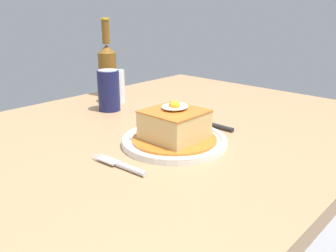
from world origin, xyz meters
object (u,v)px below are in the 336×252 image
Objects in this scene: knife at (213,125)px; soda_can at (109,90)px; fork at (123,166)px; main_plate at (174,140)px; beer_bottle_amber at (107,67)px; drinking_glass at (115,89)px.

soda_can reaches higher than knife.
knife is (0.33, 0.02, 0.00)m from fork.
beer_bottle_amber reaches higher than main_plate.
drinking_glass reaches higher than main_plate.
fork is (-0.17, -0.01, -0.00)m from main_plate.
drinking_glass is at bearing 91.15° from knife.
fork is at bearing -126.05° from beer_bottle_amber.
knife is 1.33× the size of soda_can.
drinking_glass is (0.15, 0.40, 0.04)m from main_plate.
soda_can reaches higher than drinking_glass.
beer_bottle_amber is at bearing 53.95° from fork.
fork is at bearing -125.21° from soda_can.
main_plate is at bearing -112.19° from beer_bottle_amber.
beer_bottle_amber is at bearing 62.80° from drinking_glass.
beer_bottle_amber is 0.12m from drinking_glass.
drinking_glass is (-0.01, 0.39, 0.04)m from knife.
soda_can is 0.10m from drinking_glass.
main_plate reaches higher than knife.
beer_bottle_amber is at bearing 85.33° from knife.
main_plate is 1.48× the size of knife.
soda_can reaches higher than fork.
knife is at bearing -76.11° from soda_can.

